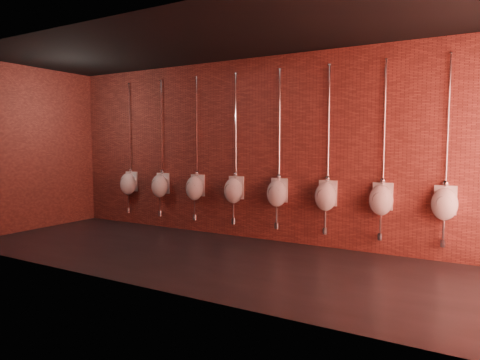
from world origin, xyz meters
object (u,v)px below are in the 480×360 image
at_px(urinal_3, 234,190).
at_px(urinal_7, 445,203).
at_px(urinal_4, 277,192).
at_px(urinal_5, 326,195).
at_px(urinal_2, 195,187).
at_px(urinal_0, 128,183).
at_px(urinal_6, 381,199).
at_px(urinal_1, 160,185).

distance_m(urinal_3, urinal_7, 3.46).
relative_size(urinal_4, urinal_5, 1.00).
bearing_deg(urinal_2, urinal_4, 0.00).
relative_size(urinal_3, urinal_5, 1.00).
xyz_separation_m(urinal_2, urinal_5, (2.59, 0.00, 0.00)).
relative_size(urinal_0, urinal_6, 1.00).
xyz_separation_m(urinal_5, urinal_6, (0.86, 0.00, 0.00)).
xyz_separation_m(urinal_0, urinal_6, (5.18, 0.00, 0.00)).
bearing_deg(urinal_3, urinal_7, 0.00).
distance_m(urinal_0, urinal_7, 6.05).
bearing_deg(urinal_0, urinal_2, 0.00).
bearing_deg(urinal_0, urinal_7, 0.00).
relative_size(urinal_0, urinal_7, 1.00).
xyz_separation_m(urinal_0, urinal_3, (2.59, 0.00, 0.00)).
bearing_deg(urinal_7, urinal_2, 180.00).
bearing_deg(urinal_1, urinal_3, 0.00).
relative_size(urinal_1, urinal_7, 1.00).
height_order(urinal_2, urinal_7, same).
bearing_deg(urinal_0, urinal_3, 0.00).
relative_size(urinal_2, urinal_7, 1.00).
height_order(urinal_0, urinal_6, same).
relative_size(urinal_3, urinal_6, 1.00).
bearing_deg(urinal_6, urinal_5, 180.00).
relative_size(urinal_6, urinal_7, 1.00).
bearing_deg(urinal_2, urinal_1, 180.00).
xyz_separation_m(urinal_2, urinal_4, (1.73, 0.00, 0.00)).
height_order(urinal_1, urinal_6, same).
height_order(urinal_3, urinal_5, same).
bearing_deg(urinal_7, urinal_3, 180.00).
height_order(urinal_2, urinal_3, same).
distance_m(urinal_0, urinal_2, 1.73).
bearing_deg(urinal_5, urinal_3, 180.00).
distance_m(urinal_5, urinal_7, 1.73).
bearing_deg(urinal_0, urinal_1, 0.00).
relative_size(urinal_3, urinal_7, 1.00).
bearing_deg(urinal_5, urinal_2, 180.00).
relative_size(urinal_4, urinal_6, 1.00).
height_order(urinal_2, urinal_5, same).
xyz_separation_m(urinal_1, urinal_3, (1.73, 0.00, 0.00)).
xyz_separation_m(urinal_4, urinal_7, (2.59, 0.00, 0.00)).
distance_m(urinal_4, urinal_6, 1.73).
xyz_separation_m(urinal_6, urinal_7, (0.86, 0.00, 0.00)).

